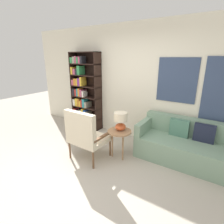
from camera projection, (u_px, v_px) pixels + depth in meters
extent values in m
plane|color=#B2A899|center=(76.00, 178.00, 2.96)|extent=(14.00, 14.00, 0.00)
cube|color=silver|center=(133.00, 83.00, 4.16)|extent=(6.40, 0.06, 2.70)
cube|color=#334260|center=(177.00, 80.00, 3.55)|extent=(0.79, 0.02, 0.90)
cube|color=black|center=(75.00, 90.00, 5.04)|extent=(0.02, 0.30, 2.08)
cube|color=black|center=(98.00, 93.00, 4.59)|extent=(0.02, 0.30, 2.08)
cube|color=black|center=(84.00, 52.00, 4.50)|extent=(0.88, 0.30, 0.02)
cube|color=black|center=(88.00, 126.00, 5.13)|extent=(0.88, 0.30, 0.02)
cube|color=black|center=(89.00, 91.00, 4.93)|extent=(0.88, 0.01, 2.08)
cube|color=black|center=(87.00, 117.00, 5.04)|extent=(0.88, 0.30, 0.02)
cube|color=orange|center=(77.00, 121.00, 5.26)|extent=(0.07, 0.20, 0.16)
cube|color=gold|center=(79.00, 121.00, 5.21)|extent=(0.07, 0.20, 0.22)
cube|color=#338C4C|center=(82.00, 121.00, 5.19)|extent=(0.08, 0.25, 0.22)
cube|color=#2D56A8|center=(84.00, 122.00, 5.15)|extent=(0.08, 0.25, 0.18)
cube|color=black|center=(85.00, 123.00, 5.08)|extent=(0.07, 0.17, 0.19)
cube|color=#B24C6B|center=(87.00, 124.00, 5.04)|extent=(0.04, 0.17, 0.17)
cube|color=black|center=(87.00, 107.00, 4.95)|extent=(0.88, 0.30, 0.02)
cube|color=red|center=(76.00, 111.00, 5.17)|extent=(0.06, 0.20, 0.20)
cube|color=#2D56A8|center=(78.00, 112.00, 5.14)|extent=(0.06, 0.21, 0.16)
cube|color=gray|center=(81.00, 113.00, 5.10)|extent=(0.09, 0.21, 0.17)
cube|color=gray|center=(82.00, 113.00, 5.03)|extent=(0.07, 0.17, 0.19)
cube|color=gold|center=(85.00, 112.00, 5.01)|extent=(0.07, 0.22, 0.24)
cube|color=#2D56A8|center=(87.00, 113.00, 4.98)|extent=(0.07, 0.23, 0.21)
cube|color=gray|center=(89.00, 114.00, 4.94)|extent=(0.08, 0.22, 0.17)
cylinder|color=#334C6B|center=(97.00, 116.00, 4.83)|extent=(0.10, 0.10, 0.12)
cube|color=black|center=(86.00, 97.00, 4.86)|extent=(0.88, 0.30, 0.02)
cube|color=silver|center=(76.00, 102.00, 5.09)|extent=(0.08, 0.23, 0.18)
cube|color=gold|center=(78.00, 102.00, 5.01)|extent=(0.09, 0.17, 0.22)
cube|color=orange|center=(81.00, 102.00, 4.99)|extent=(0.05, 0.23, 0.22)
cube|color=gold|center=(82.00, 103.00, 4.97)|extent=(0.05, 0.23, 0.17)
cube|color=red|center=(83.00, 103.00, 4.93)|extent=(0.04, 0.21, 0.20)
cube|color=teal|center=(85.00, 103.00, 4.89)|extent=(0.07, 0.22, 0.23)
cube|color=gray|center=(88.00, 104.00, 4.87)|extent=(0.07, 0.25, 0.16)
cylinder|color=#334C6B|center=(97.00, 106.00, 4.74)|extent=(0.09, 0.09, 0.12)
cube|color=black|center=(86.00, 86.00, 4.77)|extent=(0.88, 0.30, 0.02)
cube|color=black|center=(76.00, 92.00, 5.00)|extent=(0.08, 0.23, 0.20)
cube|color=red|center=(77.00, 92.00, 4.94)|extent=(0.05, 0.18, 0.19)
cube|color=teal|center=(80.00, 92.00, 4.92)|extent=(0.05, 0.22, 0.21)
cube|color=orange|center=(80.00, 92.00, 4.86)|extent=(0.06, 0.17, 0.22)
cube|color=#B24C6B|center=(83.00, 93.00, 4.85)|extent=(0.07, 0.23, 0.19)
cube|color=silver|center=(84.00, 94.00, 4.79)|extent=(0.05, 0.17, 0.16)
cube|color=black|center=(85.00, 75.00, 4.68)|extent=(0.88, 0.30, 0.02)
cube|color=#B24C6B|center=(75.00, 82.00, 4.91)|extent=(0.07, 0.21, 0.15)
cube|color=orange|center=(77.00, 82.00, 4.88)|extent=(0.08, 0.25, 0.19)
cube|color=gold|center=(79.00, 82.00, 4.82)|extent=(0.05, 0.21, 0.18)
cube|color=#7A338C|center=(81.00, 82.00, 4.77)|extent=(0.08, 0.19, 0.21)
cube|color=gold|center=(83.00, 81.00, 4.74)|extent=(0.06, 0.22, 0.24)
cylinder|color=#8C6B4C|center=(96.00, 84.00, 4.55)|extent=(0.07, 0.07, 0.14)
cube|color=black|center=(85.00, 64.00, 4.59)|extent=(0.88, 0.30, 0.02)
cube|color=gold|center=(74.00, 71.00, 4.83)|extent=(0.06, 0.24, 0.20)
cube|color=#B24C6B|center=(77.00, 71.00, 4.79)|extent=(0.08, 0.25, 0.16)
cube|color=black|center=(79.00, 72.00, 4.75)|extent=(0.06, 0.25, 0.15)
cube|color=#338C4C|center=(81.00, 70.00, 4.69)|extent=(0.09, 0.23, 0.24)
cube|color=#338C4C|center=(74.00, 60.00, 4.73)|extent=(0.08, 0.22, 0.15)
cube|color=gray|center=(76.00, 60.00, 4.68)|extent=(0.08, 0.20, 0.17)
cube|color=#B24C6B|center=(78.00, 60.00, 4.65)|extent=(0.05, 0.23, 0.19)
cube|color=#338C4C|center=(79.00, 60.00, 4.61)|extent=(0.05, 0.21, 0.16)
cube|color=#B24C6B|center=(81.00, 60.00, 4.57)|extent=(0.06, 0.19, 0.17)
cube|color=black|center=(83.00, 60.00, 4.52)|extent=(0.06, 0.18, 0.19)
cylinder|color=brown|center=(110.00, 148.00, 3.58)|extent=(0.04, 0.04, 0.36)
cylinder|color=brown|center=(88.00, 140.00, 3.90)|extent=(0.04, 0.04, 0.36)
cylinder|color=brown|center=(93.00, 160.00, 3.16)|extent=(0.04, 0.04, 0.36)
cylinder|color=brown|center=(70.00, 150.00, 3.49)|extent=(0.04, 0.04, 0.36)
cube|color=beige|center=(90.00, 139.00, 3.46)|extent=(0.70, 0.63, 0.08)
cube|color=beige|center=(80.00, 128.00, 3.16)|extent=(0.69, 0.11, 0.58)
cube|color=brown|center=(103.00, 137.00, 3.25)|extent=(0.06, 0.55, 0.04)
cube|color=brown|center=(78.00, 129.00, 3.60)|extent=(0.06, 0.55, 0.04)
cube|color=gray|center=(187.00, 152.00, 3.36)|extent=(1.90, 0.81, 0.43)
cube|color=gray|center=(193.00, 127.00, 3.48)|extent=(1.90, 0.20, 0.36)
cube|color=gray|center=(145.00, 125.00, 3.72)|extent=(0.12, 0.81, 0.25)
cube|color=#4C7A66|center=(179.00, 128.00, 3.48)|extent=(0.36, 0.12, 0.34)
cube|color=#1E2338|center=(204.00, 133.00, 3.25)|extent=(0.36, 0.12, 0.34)
cylinder|color=#99704C|center=(120.00, 131.00, 3.42)|extent=(0.47, 0.47, 0.02)
cylinder|color=#99704C|center=(123.00, 142.00, 3.62)|extent=(0.03, 0.03, 0.55)
cylinder|color=#99704C|center=(112.00, 144.00, 3.52)|extent=(0.03, 0.03, 0.55)
cylinder|color=#99704C|center=(123.00, 148.00, 3.39)|extent=(0.03, 0.03, 0.55)
ellipsoid|color=#C65128|center=(121.00, 127.00, 3.43)|extent=(0.21, 0.21, 0.14)
cylinder|color=tan|center=(121.00, 122.00, 3.40)|extent=(0.02, 0.02, 0.06)
cylinder|color=beige|center=(121.00, 117.00, 3.37)|extent=(0.26, 0.26, 0.16)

